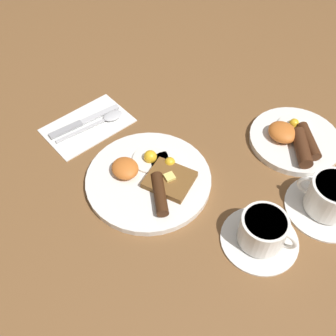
# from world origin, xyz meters

# --- Properties ---
(ground_plane) EXTENTS (3.00, 3.00, 0.00)m
(ground_plane) POSITION_xyz_m (0.00, 0.00, 0.00)
(ground_plane) COLOR brown
(breakfast_plate_near) EXTENTS (0.26, 0.26, 0.04)m
(breakfast_plate_near) POSITION_xyz_m (0.00, 0.00, 0.01)
(breakfast_plate_near) COLOR white
(breakfast_plate_near) RESTS_ON ground_plane
(breakfast_plate_far) EXTENTS (0.21, 0.21, 0.05)m
(breakfast_plate_far) POSITION_xyz_m (0.10, 0.33, 0.01)
(breakfast_plate_far) COLOR white
(breakfast_plate_far) RESTS_ON ground_plane
(teacup_near) EXTENTS (0.15, 0.15, 0.07)m
(teacup_near) POSITION_xyz_m (0.24, 0.09, 0.03)
(teacup_near) COLOR white
(teacup_near) RESTS_ON ground_plane
(teacup_far) EXTENTS (0.16, 0.16, 0.08)m
(teacup_far) POSITION_xyz_m (0.26, 0.25, 0.03)
(teacup_far) COLOR white
(teacup_far) RESTS_ON ground_plane
(napkin) EXTENTS (0.15, 0.21, 0.01)m
(napkin) POSITION_xyz_m (-0.23, -0.02, 0.00)
(napkin) COLOR white
(napkin) RESTS_ON ground_plane
(knife) EXTENTS (0.02, 0.18, 0.01)m
(knife) POSITION_xyz_m (-0.24, -0.04, 0.01)
(knife) COLOR silver
(knife) RESTS_ON napkin
(spoon) EXTENTS (0.03, 0.17, 0.01)m
(spoon) POSITION_xyz_m (-0.21, 0.02, 0.01)
(spoon) COLOR silver
(spoon) RESTS_ON napkin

